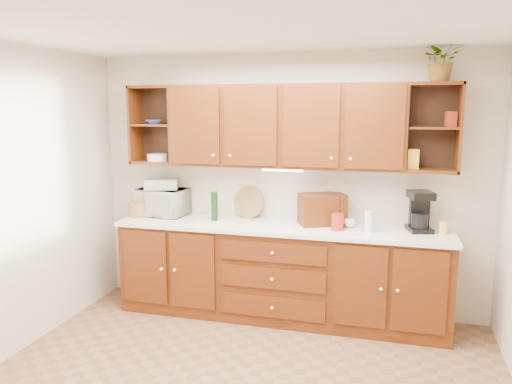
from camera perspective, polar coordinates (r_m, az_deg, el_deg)
The scene contains 22 objects.
ceiling at distance 3.38m, azimuth -2.61°, elevation 18.69°, with size 4.00×4.00×0.00m, color white.
back_wall at distance 5.09m, azimuth 3.54°, elevation 0.92°, with size 4.00×4.00×0.00m, color beige.
base_cabinets at distance 5.00m, azimuth 2.73°, elevation -9.25°, with size 3.20×0.60×0.90m, color #381706.
countertop at distance 4.86m, azimuth 2.75°, elevation -4.04°, with size 3.24×0.64×0.04m, color silver.
upper_cabinets at distance 4.87m, azimuth 3.33°, elevation 7.55°, with size 3.20×0.33×0.80m.
undercabinet_light at distance 4.86m, azimuth 3.04°, elevation 2.54°, with size 0.40×0.05×0.03m, color white.
wicker_basket at distance 5.39m, azimuth -13.15°, elevation -1.89°, with size 0.23×0.23×0.15m, color olive.
microwave at distance 5.37m, azimuth -10.66°, elevation -1.12°, with size 0.51×0.35×0.28m, color beige.
towel_stack at distance 5.34m, azimuth -10.73°, elevation 0.91°, with size 0.34×0.25×0.10m, color #D8DD68.
wine_bottle at distance 5.05m, azimuth -4.77°, elevation -1.62°, with size 0.07×0.07×0.29m, color black.
woven_tray at distance 5.19m, azimuth -0.82°, elevation -2.85°, with size 0.33×0.33×0.02m, color olive.
bread_box at distance 4.90m, azimuth 7.55°, elevation -1.96°, with size 0.43×0.27×0.30m, color #381706.
mug_tree at distance 4.83m, azimuth 9.77°, elevation -3.49°, with size 0.23×0.24×0.28m.
canister_red at distance 4.70m, azimuth 9.31°, elevation -3.41°, with size 0.11×0.11×0.16m, color maroon.
canister_white at distance 4.69m, azimuth 12.77°, elevation -3.32°, with size 0.08×0.08×0.19m, color white.
canister_yellow at distance 4.82m, azimuth 20.65°, elevation -3.84°, with size 0.08×0.08×0.11m, color gold.
coffee_maker at distance 4.85m, azimuth 18.22°, elevation -2.14°, with size 0.26×0.30×0.38m.
bowl_stack at distance 5.29m, azimuth -11.55°, elevation 7.85°, with size 0.18×0.18×0.04m, color navy.
plate_stack at distance 5.33m, azimuth -11.21°, elevation 3.92°, with size 0.21×0.21×0.07m, color white.
pantry_box_yellow at distance 4.76m, azimuth 17.46°, elevation 3.63°, with size 0.10×0.08×0.18m, color gold.
pantry_box_red at distance 4.78m, azimuth 21.38°, elevation 7.76°, with size 0.09×0.08×0.13m, color maroon.
potted_plant at distance 4.76m, azimuth 20.49°, elevation 14.00°, with size 0.34×0.30×0.38m, color #999999.
Camera 1 is at (1.02, -3.18, 2.07)m, focal length 35.00 mm.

